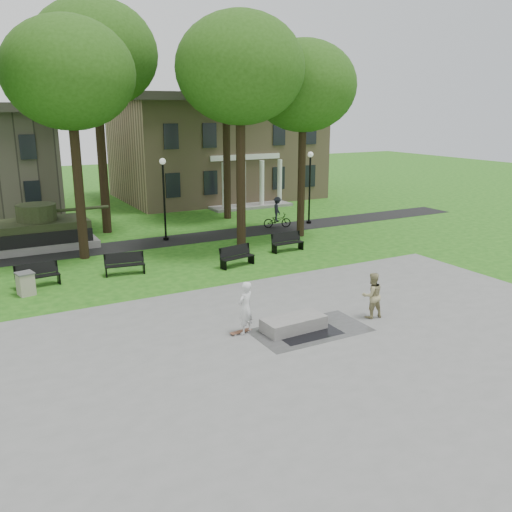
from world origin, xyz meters
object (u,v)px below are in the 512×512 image
at_px(park_bench_0, 37,274).
at_px(trash_bin, 26,284).
at_px(skateboarder, 245,308).
at_px(concrete_block, 294,324).
at_px(friend_watching, 372,295).
at_px(cyclist, 277,215).

distance_m(park_bench_0, trash_bin, 1.14).
bearing_deg(skateboarder, concrete_block, 134.85).
relative_size(friend_watching, cyclist, 0.85).
bearing_deg(cyclist, concrete_block, 169.68).
bearing_deg(skateboarder, cyclist, -150.68).
height_order(concrete_block, trash_bin, trash_bin).
height_order(skateboarder, friend_watching, skateboarder).
distance_m(concrete_block, friend_watching, 3.19).
height_order(concrete_block, skateboarder, skateboarder).
xyz_separation_m(concrete_block, cyclist, (8.09, 14.74, 0.57)).
height_order(concrete_block, park_bench_0, park_bench_0).
bearing_deg(skateboarder, trash_bin, -78.62).
bearing_deg(friend_watching, concrete_block, 1.47).
xyz_separation_m(park_bench_0, trash_bin, (-0.58, -0.98, -0.04)).
relative_size(cyclist, trash_bin, 2.08).
bearing_deg(friend_watching, park_bench_0, -35.58).
distance_m(skateboarder, cyclist, 17.19).
distance_m(concrete_block, trash_bin, 11.35).
height_order(skateboarder, park_bench_0, skateboarder).
xyz_separation_m(concrete_block, friend_watching, (3.11, -0.36, 0.62)).
xyz_separation_m(friend_watching, park_bench_0, (-10.19, 9.71, -0.34)).
bearing_deg(park_bench_0, skateboarder, -62.60).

